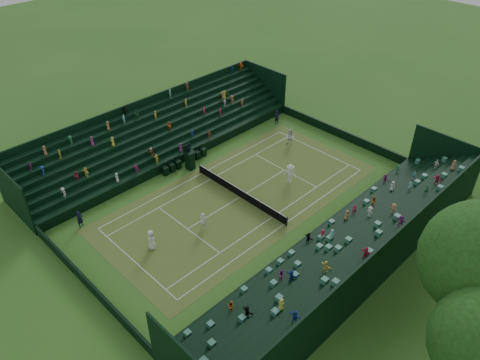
{
  "coord_description": "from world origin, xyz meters",
  "views": [
    {
      "loc": [
        24.75,
        -24.53,
        27.04
      ],
      "look_at": [
        0.0,
        0.0,
        2.0
      ],
      "focal_mm": 35.0,
      "sensor_mm": 36.0,
      "label": 1
    }
  ],
  "objects": [
    {
      "name": "ground",
      "position": [
        0.0,
        0.0,
        0.0
      ],
      "size": [
        160.0,
        160.0,
        0.0
      ],
      "primitive_type": "plane",
      "color": "#336B22",
      "rests_on": "ground"
    },
    {
      "name": "court_surface",
      "position": [
        0.0,
        0.0,
        0.01
      ],
      "size": [
        12.97,
        26.77,
        0.01
      ],
      "primitive_type": "cube",
      "color": "#437B29",
      "rests_on": "ground"
    },
    {
      "name": "perimeter_wall_north",
      "position": [
        0.0,
        15.88,
        0.5
      ],
      "size": [
        17.17,
        0.2,
        1.0
      ],
      "primitive_type": "cube",
      "color": "black",
      "rests_on": "ground"
    },
    {
      "name": "perimeter_wall_south",
      "position": [
        0.0,
        -15.88,
        0.5
      ],
      "size": [
        17.17,
        0.2,
        1.0
      ],
      "primitive_type": "cube",
      "color": "black",
      "rests_on": "ground"
    },
    {
      "name": "perimeter_wall_east",
      "position": [
        8.48,
        0.0,
        0.5
      ],
      "size": [
        0.2,
        31.77,
        1.0
      ],
      "primitive_type": "cube",
      "color": "black",
      "rests_on": "ground"
    },
    {
      "name": "perimeter_wall_west",
      "position": [
        -8.48,
        0.0,
        0.5
      ],
      "size": [
        0.2,
        31.77,
        1.0
      ],
      "primitive_type": "cube",
      "color": "black",
      "rests_on": "ground"
    },
    {
      "name": "north_grandstand",
      "position": [
        12.66,
        0.0,
        1.55
      ],
      "size": [
        6.6,
        32.0,
        4.9
      ],
      "color": "black",
      "rests_on": "ground"
    },
    {
      "name": "south_grandstand",
      "position": [
        -12.66,
        0.0,
        1.55
      ],
      "size": [
        6.6,
        32.0,
        4.9
      ],
      "color": "black",
      "rests_on": "ground"
    },
    {
      "name": "tennis_net",
      "position": [
        0.0,
        0.0,
        0.53
      ],
      "size": [
        11.67,
        0.1,
        1.06
      ],
      "color": "black",
      "rests_on": "ground"
    },
    {
      "name": "umpire_chair",
      "position": [
        -6.99,
        -0.23,
        1.29
      ],
      "size": [
        0.96,
        0.96,
        3.01
      ],
      "color": "black",
      "rests_on": "ground"
    },
    {
      "name": "courtside_chairs",
      "position": [
        -7.94,
        -0.18,
        0.48
      ],
      "size": [
        0.59,
        5.55,
        1.27
      ],
      "color": "black",
      "rests_on": "ground"
    },
    {
      "name": "player_near_west",
      "position": [
        -0.22,
        -9.94,
        0.93
      ],
      "size": [
        1.05,
        0.84,
        1.86
      ],
      "primitive_type": "imported",
      "rotation": [
        0.0,
        0.0,
        2.82
      ],
      "color": "white",
      "rests_on": "ground"
    },
    {
      "name": "player_near_east",
      "position": [
        0.93,
        -5.35,
        0.87
      ],
      "size": [
        0.7,
        0.52,
        1.74
      ],
      "primitive_type": "imported",
      "rotation": [
        0.0,
        0.0,
        3.32
      ],
      "color": "white",
      "rests_on": "ground"
    },
    {
      "name": "player_far_west",
      "position": [
        -2.86,
        10.59,
        0.97
      ],
      "size": [
        1.09,
        0.93,
        1.94
      ],
      "primitive_type": "imported",
      "rotation": [
        0.0,
        0.0,
        0.23
      ],
      "color": "white",
      "rests_on": "ground"
    },
    {
      "name": "player_far_east",
      "position": [
        1.69,
        5.2,
        1.0
      ],
      "size": [
        1.49,
        1.2,
        2.01
      ],
      "primitive_type": "imported",
      "rotation": [
        0.0,
        0.0,
        0.4
      ],
      "color": "white",
      "rests_on": "ground"
    },
    {
      "name": "line_judge_north",
      "position": [
        -7.08,
        13.16,
        0.88
      ],
      "size": [
        0.55,
        0.72,
        1.76
      ],
      "primitive_type": "imported",
      "rotation": [
        0.0,
        0.0,
        1.36
      ],
      "color": "black",
      "rests_on": "ground"
    },
    {
      "name": "line_judge_south",
      "position": [
        -6.82,
        -12.7,
        0.8
      ],
      "size": [
        0.5,
        0.65,
        1.61
      ],
      "primitive_type": "imported",
      "rotation": [
        0.0,
        0.0,
        1.78
      ],
      "color": "black",
      "rests_on": "ground"
    }
  ]
}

